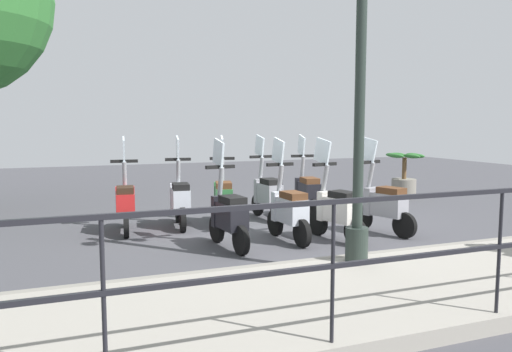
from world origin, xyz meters
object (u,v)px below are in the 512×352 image
Objects in this scene: potted_palm at (404,179)px; scooter_far_3 at (180,199)px; scooter_near_1 at (336,209)px; scooter_near_3 at (228,214)px; scooter_near_2 at (288,209)px; scooter_far_2 at (223,197)px; scooter_far_4 at (125,203)px; lamp_post_near at (360,111)px; scooter_near_0 at (383,204)px; scooter_far_1 at (267,193)px; scooter_far_0 at (307,192)px.

potted_palm is 0.69× the size of scooter_far_3.
potted_palm is at bearing -69.53° from scooter_far_3.
scooter_far_3 is at bearing 35.04° from scooter_near_1.
potted_palm is at bearing -61.76° from scooter_near_1.
scooter_near_3 and scooter_far_3 have the same top height.
scooter_far_2 is (1.52, 0.54, 0.00)m from scooter_near_2.
scooter_near_2 is 2.03m from scooter_far_3.
lamp_post_near is at bearing -139.08° from scooter_far_4.
scooter_near_0 is 2.57m from scooter_near_3.
scooter_near_3 reaches higher than potted_palm.
scooter_far_1 and scooter_far_2 have the same top height.
scooter_near_0 and scooter_near_1 have the same top height.
scooter_near_1 is 2.66m from scooter_far_3.
scooter_near_0 is 3.34m from scooter_far_3.
lamp_post_near is 3.77m from scooter_far_0.
scooter_far_2 and scooter_far_4 have the same top height.
scooter_far_4 is (-0.03, 1.65, 0.00)m from scooter_far_2.
scooter_near_2 is at bearing 123.95° from potted_palm.
scooter_far_3 is (-0.01, 2.40, 0.00)m from scooter_far_0.
scooter_far_4 is at bearing 102.95° from scooter_far_3.
lamp_post_near reaches higher than scooter_near_3.
scooter_near_1 is 1.00× the size of scooter_far_3.
scooter_far_0 is at bearing -17.39° from lamp_post_near.
scooter_far_0 is at bearing 112.25° from potted_palm.
scooter_far_1 is 1.00× the size of scooter_far_4.
lamp_post_near is 2.57× the size of scooter_far_1.
potted_palm is 5.04m from scooter_far_2.
lamp_post_near is 2.66m from scooter_near_0.
scooter_near_0 is at bearing -112.89° from scooter_far_3.
scooter_far_2 is at bearing -87.80° from scooter_far_3.
potted_palm is 5.20m from scooter_near_2.
scooter_far_2 is at bearing 35.54° from scooter_near_0.
scooter_far_4 is at bearing 51.68° from scooter_near_2.
scooter_far_0 is at bearing -39.08° from scooter_near_2.
lamp_post_near is at bearing -155.22° from scooter_far_2.
scooter_far_1 is at bearing 90.83° from scooter_far_0.
scooter_far_4 is (-0.19, 2.54, 0.00)m from scooter_far_1.
scooter_near_3 is 1.00× the size of scooter_far_0.
scooter_near_3 is at bearing 90.95° from scooter_near_2.
scooter_near_2 is at bearing -133.87° from scooter_far_3.
scooter_far_2 is at bearing 105.94° from potted_palm.
lamp_post_near is 2.41m from scooter_near_3.
scooter_far_2 reaches higher than potted_palm.
scooter_far_2 is (1.74, 1.22, 0.00)m from scooter_near_1.
lamp_post_near is 3.60m from scooter_far_2.
scooter_far_0 is (1.59, -1.12, 0.00)m from scooter_near_2.
scooter_near_2 is 1.00× the size of scooter_far_3.
scooter_far_2 is (1.60, -0.43, 0.00)m from scooter_near_3.
scooter_near_1 and scooter_far_3 have the same top height.
scooter_near_0 is 0.93m from scooter_near_1.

